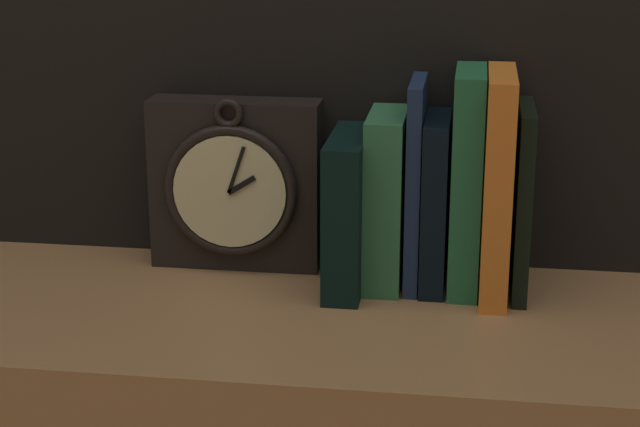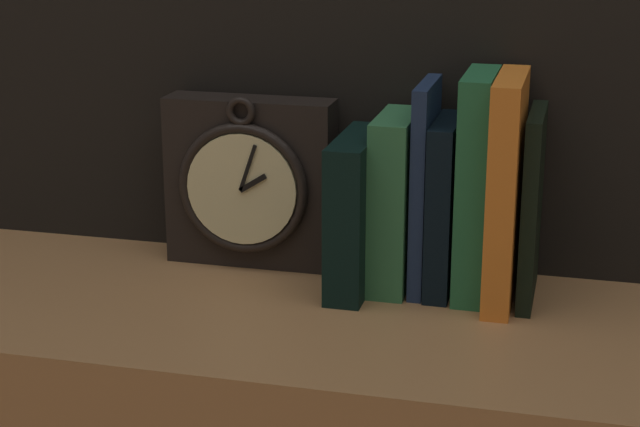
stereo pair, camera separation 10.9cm
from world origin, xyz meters
TOP-DOWN VIEW (x-y plane):
  - clock at (-0.12, 0.13)m, footprint 0.20×0.07m
  - book_slot0_black at (0.02, 0.09)m, footprint 0.04×0.15m
  - book_slot1_green at (0.06, 0.10)m, footprint 0.04×0.12m
  - book_slot2_navy at (0.09, 0.11)m, footprint 0.02×0.11m
  - book_slot3_black at (0.11, 0.11)m, footprint 0.03×0.12m
  - book_slot4_green at (0.15, 0.10)m, footprint 0.03×0.12m
  - book_slot5_orange at (0.18, 0.09)m, footprint 0.03×0.14m
  - book_slot6_black at (0.21, 0.10)m, footprint 0.02×0.12m

SIDE VIEW (x-z plane):
  - book_slot0_black at x=0.02m, z-range 0.80..0.97m
  - book_slot3_black at x=0.11m, z-range 0.80..0.99m
  - book_slot1_green at x=0.06m, z-range 0.80..0.99m
  - clock at x=-0.12m, z-range 0.79..1.00m
  - book_slot6_black at x=0.21m, z-range 0.80..1.00m
  - book_slot2_navy at x=0.09m, z-range 0.80..1.03m
  - book_slot4_green at x=0.15m, z-range 0.80..1.04m
  - book_slot5_orange at x=0.18m, z-range 0.80..1.04m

